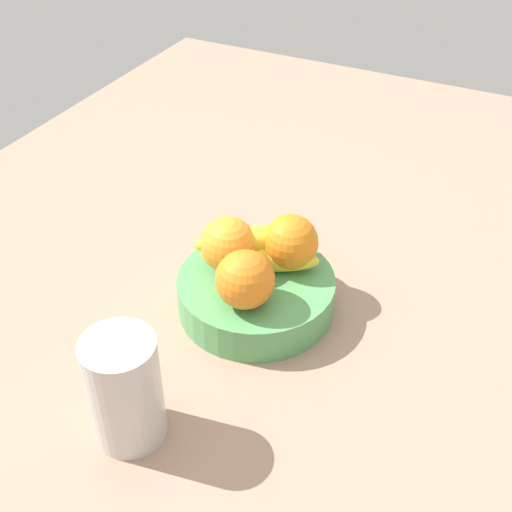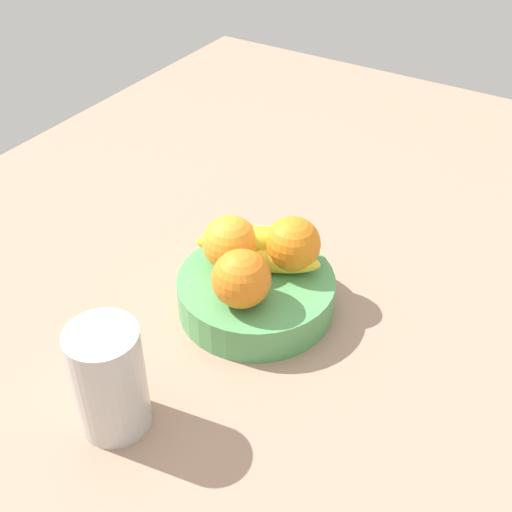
# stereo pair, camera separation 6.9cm
# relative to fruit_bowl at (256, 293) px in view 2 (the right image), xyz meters

# --- Properties ---
(ground_plane) EXTENTS (1.80, 1.40, 0.03)m
(ground_plane) POSITION_rel_fruit_bowl_xyz_m (0.01, -0.03, -0.04)
(ground_plane) COLOR #A17D67
(fruit_bowl) EXTENTS (0.22, 0.22, 0.05)m
(fruit_bowl) POSITION_rel_fruit_bowl_xyz_m (0.00, 0.00, 0.00)
(fruit_bowl) COLOR #529C59
(fruit_bowl) RESTS_ON ground_plane
(orange_front_left) EXTENTS (0.08, 0.08, 0.08)m
(orange_front_left) POSITION_rel_fruit_bowl_xyz_m (-0.05, -0.01, 0.07)
(orange_front_left) COLOR orange
(orange_front_left) RESTS_ON fruit_bowl
(orange_front_right) EXTENTS (0.08, 0.08, 0.08)m
(orange_front_right) POSITION_rel_fruit_bowl_xyz_m (0.05, -0.03, 0.07)
(orange_front_right) COLOR orange
(orange_front_right) RESTS_ON fruit_bowl
(orange_center) EXTENTS (0.08, 0.08, 0.08)m
(orange_center) POSITION_rel_fruit_bowl_xyz_m (0.01, 0.05, 0.07)
(orange_center) COLOR orange
(orange_center) RESTS_ON fruit_bowl
(banana_bunch) EXTENTS (0.13, 0.18, 0.06)m
(banana_bunch) POSITION_rel_fruit_bowl_xyz_m (0.03, 0.01, 0.06)
(banana_bunch) COLOR yellow
(banana_bunch) RESTS_ON fruit_bowl
(thermos_tumbler) EXTENTS (0.09, 0.09, 0.15)m
(thermos_tumbler) POSITION_rel_fruit_bowl_xyz_m (-0.26, 0.04, 0.05)
(thermos_tumbler) COLOR beige
(thermos_tumbler) RESTS_ON ground_plane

